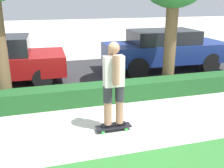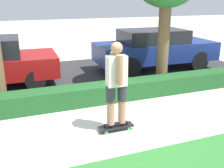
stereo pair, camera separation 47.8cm
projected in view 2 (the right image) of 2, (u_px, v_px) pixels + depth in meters
The scene contains 6 objects.
ground_plane at pixel (126, 127), 5.74m from camera, with size 60.00×60.00×0.00m, color beige.
street_asphalt at pixel (79, 76), 9.47m from camera, with size 13.06×5.00×0.01m.
hedge_row at pixel (102, 93), 7.08m from camera, with size 13.06×0.60×0.49m.
skateboard at pixel (116, 127), 5.58m from camera, with size 0.75×0.24×0.10m.
skater_person at pixel (117, 83), 5.27m from camera, with size 0.51×0.46×1.79m.
parked_car_middle at pixel (155, 48), 10.13m from camera, with size 4.70×1.90×1.55m.
Camera 2 is at (-2.11, -4.71, 2.70)m, focal length 42.00 mm.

